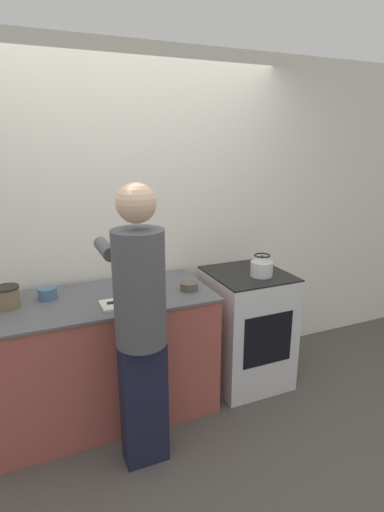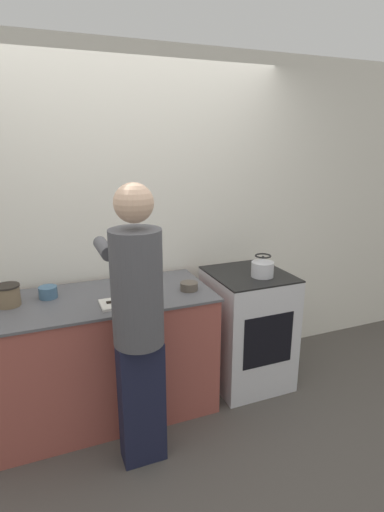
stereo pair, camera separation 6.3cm
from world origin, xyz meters
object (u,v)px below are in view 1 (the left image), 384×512
at_px(person, 140,319).
at_px(knife, 124,301).
at_px(kettle, 262,267).
at_px(oven, 246,327).
at_px(bowl_prep, 47,293).
at_px(cutting_board, 126,303).
at_px(canister_jar, 7,297).

height_order(person, knife, person).
distance_m(person, kettle, 1.15).
distance_m(oven, bowl_prep, 1.55).
bearing_deg(person, bowl_prep, 124.60).
distance_m(cutting_board, knife, 0.02).
xyz_separation_m(cutting_board, bowl_prep, (-0.46, 0.29, 0.03)).
bearing_deg(kettle, knife, -177.74).
bearing_deg(knife, person, -88.36).
bearing_deg(oven, person, -153.43).
bearing_deg(bowl_prep, cutting_board, -32.74).
bearing_deg(knife, cutting_board, -28.91).
distance_m(knife, bowl_prep, 0.53).
relative_size(oven, person, 0.54).
relative_size(bowl_prep, canister_jar, 0.78).
relative_size(oven, cutting_board, 2.95).
xyz_separation_m(oven, canister_jar, (-1.72, 0.10, 0.50)).
relative_size(knife, canister_jar, 1.46).
relative_size(oven, knife, 4.06).
height_order(knife, kettle, kettle).
height_order(person, kettle, person).
xyz_separation_m(person, bowl_prep, (-0.45, 0.66, -0.01)).
height_order(cutting_board, kettle, kettle).
height_order(bowl_prep, canister_jar, canister_jar).
distance_m(person, canister_jar, 0.93).
bearing_deg(oven, knife, -172.17).
bearing_deg(bowl_prep, knife, -32.81).
xyz_separation_m(knife, kettle, (1.08, 0.04, 0.09)).
relative_size(person, knife, 7.48).
xyz_separation_m(oven, kettle, (0.05, -0.10, 0.54)).
bearing_deg(kettle, cutting_board, -177.41).
xyz_separation_m(person, cutting_board, (0.00, 0.36, -0.04)).
relative_size(person, bowl_prep, 14.03).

